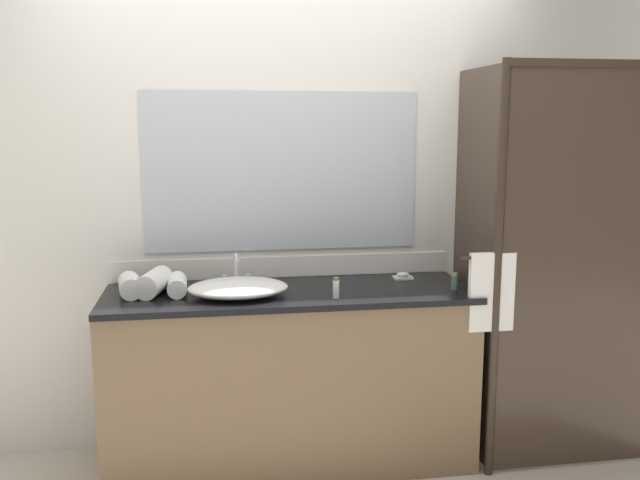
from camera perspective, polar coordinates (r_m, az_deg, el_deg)
ground_plane at (r=3.68m, az=-2.43°, el=-18.00°), size 8.00×8.00×0.00m
wall_back_with_mirror at (r=3.62m, az=-3.20°, el=3.24°), size 4.40×0.06×2.60m
vanity_cabinet at (r=3.50m, az=-2.50°, el=-11.39°), size 1.80×0.58×0.90m
shower_enclosure at (r=3.53m, az=18.84°, el=-2.07°), size 1.20×0.59×2.00m
sink_basin at (r=3.27m, az=-6.85°, el=-3.98°), size 0.48×0.35×0.08m
faucet at (r=3.46m, az=-6.99°, el=-2.93°), size 0.17×0.15×0.17m
soap_dish at (r=3.63m, az=6.92°, el=-3.01°), size 0.10×0.07×0.04m
amenity_bottle_shampoo at (r=3.21m, az=1.35°, el=-4.06°), size 0.03×0.03×0.10m
amenity_bottle_conditioner at (r=3.43m, az=11.16°, el=-3.45°), size 0.03×0.03×0.08m
rolled_towel_near_edge at (r=3.37m, az=-15.57°, el=-3.68°), size 0.13×0.21×0.10m
rolled_towel_middle at (r=3.37m, az=-13.68°, el=-3.47°), size 0.17×0.27×0.12m
rolled_towel_far_edge at (r=3.35m, az=-11.82°, el=-3.69°), size 0.10×0.22×0.09m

